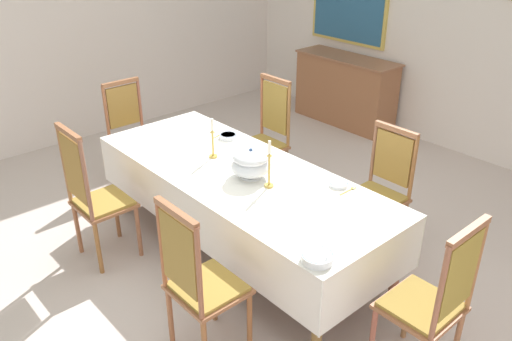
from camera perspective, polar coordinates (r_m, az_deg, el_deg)
ground at (r=4.56m, az=-1.52°, el=-8.86°), size 6.50×6.51×0.04m
back_wall at (r=6.41m, az=22.51°, el=16.41°), size 6.50×0.08×3.39m
left_wall at (r=6.65m, az=-21.16°, el=16.95°), size 0.08×6.51×3.39m
dining_table at (r=4.17m, az=-1.79°, el=-0.96°), size 2.70×1.03×0.76m
tablecloth at (r=4.19m, az=-1.78°, el=-1.46°), size 2.72×1.05×0.43m
chair_south_a at (r=4.33m, az=-17.31°, el=-2.50°), size 0.44×0.42×1.19m
chair_north_a at (r=5.24m, az=1.08°, el=3.90°), size 0.44×0.42×1.17m
chair_south_b at (r=3.29m, az=-6.29°, el=-11.89°), size 0.44×0.42×1.15m
chair_north_b at (r=4.42m, az=13.46°, el=-1.92°), size 0.44×0.42×1.08m
chair_head_west at (r=5.57m, az=-13.45°, el=4.23°), size 0.42×0.44×1.08m
chair_head_east at (r=3.30m, az=18.78°, el=-13.26°), size 0.42×0.44×1.15m
soup_tureen at (r=3.99m, az=-0.56°, el=0.80°), size 0.31×0.31×0.24m
candlestick_west at (r=4.33m, az=-4.76°, el=3.12°), size 0.07×0.07×0.34m
candlestick_east at (r=3.84m, az=1.46°, el=0.24°), size 0.07×0.07×0.37m
bowl_near_left at (r=4.74m, az=-3.07°, el=3.81°), size 0.16×0.16×0.04m
bowl_near_right at (r=3.96m, az=9.04°, el=-1.47°), size 0.14×0.14×0.03m
bowl_far_left at (r=3.13m, az=6.73°, el=-9.39°), size 0.20×0.20×0.05m
bowl_far_right at (r=4.48m, az=0.01°, el=2.47°), size 0.16×0.16×0.04m
spoon_primary at (r=4.84m, az=-3.70°, el=4.11°), size 0.07×0.17×0.01m
spoon_secondary at (r=3.93m, az=10.40°, el=-2.00°), size 0.03×0.18×0.01m
sideboard at (r=7.16m, az=9.72°, el=8.66°), size 1.44×0.48×0.90m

